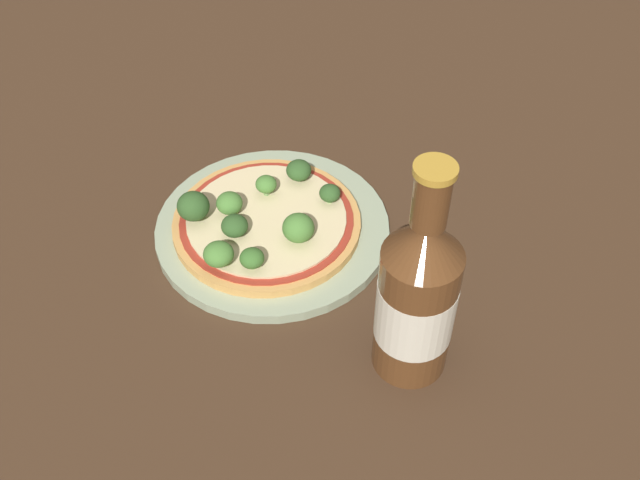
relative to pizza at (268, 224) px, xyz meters
The scene contains 13 objects.
ground_plane 0.03m from the pizza, 104.58° to the left, with size 3.00×3.00×0.00m, color #3D2819.
plate 0.01m from the pizza, 91.44° to the left, with size 0.25×0.25×0.01m.
pizza is the anchor object (origin of this frame).
broccoli_floret_0 0.05m from the pizza, 19.40° to the left, with size 0.03×0.03×0.03m.
broccoli_floret_1 0.07m from the pizza, 125.70° to the left, with size 0.03×0.03×0.03m.
broccoli_floret_2 0.07m from the pizza, 37.97° to the right, with size 0.02×0.02×0.02m.
broccoli_floret_3 0.05m from the pizza, 131.10° to the right, with size 0.03×0.03×0.03m.
broccoli_floret_4 0.04m from the pizza, 83.27° to the right, with size 0.03×0.03×0.02m.
broccoli_floret_5 0.08m from the pizza, 63.18° to the right, with size 0.03×0.03×0.03m.
broccoli_floret_6 0.05m from the pizza, 153.32° to the left, with size 0.02×0.02×0.02m.
broccoli_floret_7 0.08m from the pizza, 118.80° to the right, with size 0.03×0.03×0.03m.
broccoli_floret_8 0.07m from the pizza, 85.55° to the left, with size 0.02×0.02×0.02m.
beer_bottle 0.22m from the pizza, 12.94° to the left, with size 0.07×0.07×0.24m.
Camera 1 is at (0.53, -0.23, 0.59)m, focal length 42.00 mm.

